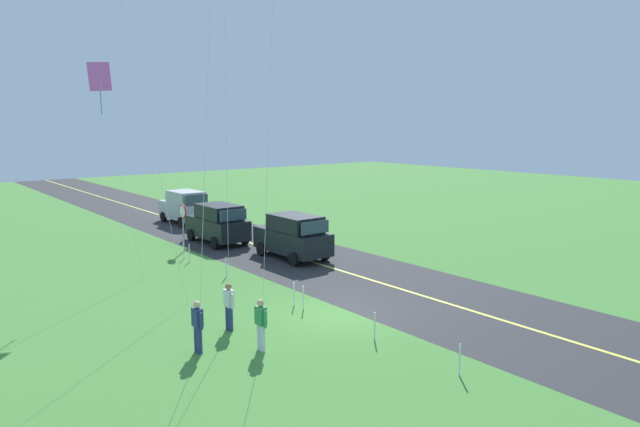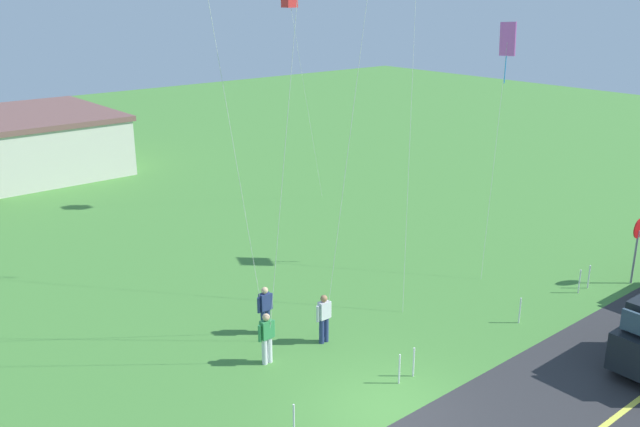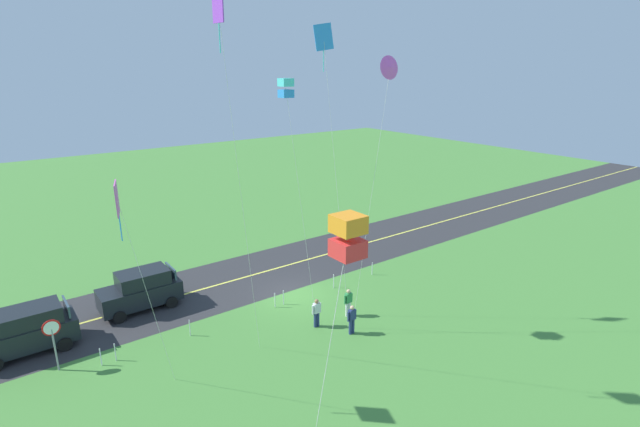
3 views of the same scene
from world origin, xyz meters
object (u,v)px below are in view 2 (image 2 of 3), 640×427
object	(u,v)px
stop_sign	(637,238)
person_adult_companion	(267,337)
person_child_watcher	(265,308)
person_adult_near	(324,317)
kite_orange_near	(507,44)

from	to	relation	value
stop_sign	person_adult_companion	bearing A→B (deg)	163.68
person_adult_companion	person_child_watcher	bearing A→B (deg)	87.18
stop_sign	person_adult_near	xyz separation A→B (m)	(-11.73, 3.94, -0.94)
person_adult_companion	stop_sign	bearing A→B (deg)	15.02
kite_orange_near	stop_sign	bearing A→B (deg)	-62.64
stop_sign	person_adult_near	size ratio (longest dim) A/B	1.60
person_adult_near	kite_orange_near	xyz separation A→B (m)	(9.32, 0.72, 7.72)
person_adult_near	person_child_watcher	distance (m)	1.95
person_adult_near	person_child_watcher	xyz separation A→B (m)	(-1.04, 1.65, 0.00)
person_adult_companion	kite_orange_near	bearing A→B (deg)	34.39
person_adult_near	kite_orange_near	world-z (taller)	kite_orange_near
person_adult_companion	person_child_watcher	size ratio (longest dim) A/B	1.00
person_adult_near	person_child_watcher	bearing A→B (deg)	80.71
stop_sign	person_child_watcher	world-z (taller)	stop_sign
stop_sign	kite_orange_near	distance (m)	8.57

